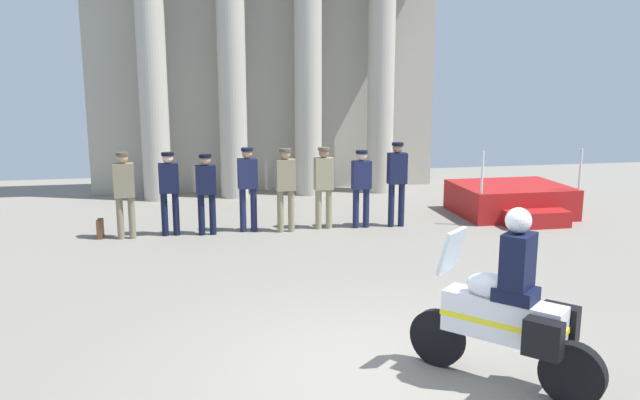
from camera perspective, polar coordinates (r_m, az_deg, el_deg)
The scene contains 13 objects.
ground_plane at distance 7.24m, azimuth 4.56°, elevation -15.09°, with size 28.00×28.00×0.00m, color gray.
colonnade_backdrop at distance 17.19m, azimuth -4.64°, elevation 13.71°, with size 9.29×1.55×7.38m.
reviewing_stand at distance 15.17m, azimuth 16.56°, elevation -0.05°, with size 2.40×2.47×1.58m.
officer_in_row_0 at distance 12.93m, azimuth -16.91°, elevation 1.00°, with size 0.39×0.25×1.69m.
officer_in_row_1 at distance 12.96m, azimuth -13.20°, elevation 1.14°, with size 0.39×0.25×1.66m.
officer_in_row_2 at distance 12.87m, azimuth -10.03°, elevation 1.07°, with size 0.39×0.25×1.61m.
officer_in_row_3 at distance 13.01m, azimuth -6.40°, elevation 1.55°, with size 0.39×0.25×1.71m.
officer_in_row_4 at distance 12.92m, azimuth -3.06°, elevation 1.50°, with size 0.39×0.25×1.70m.
officer_in_row_5 at distance 13.17m, azimuth 0.34°, elevation 1.67°, with size 0.39×0.25×1.69m.
officer_in_row_6 at distance 13.30m, azimuth 3.67°, elevation 1.56°, with size 0.39×0.25×1.61m.
officer_in_row_7 at distance 13.44m, azimuth 6.82°, elevation 2.01°, with size 0.39×0.25×1.76m.
motorcycle_with_rider at distance 6.95m, azimuth 16.43°, elevation -9.57°, with size 1.50×1.62×1.90m.
briefcase_on_ground at distance 13.32m, azimuth -18.85°, elevation -2.42°, with size 0.10×0.32×0.36m, color brown.
Camera 1 is at (-1.74, -6.24, 3.23)m, focal length 36.22 mm.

